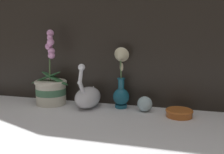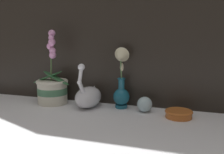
{
  "view_description": "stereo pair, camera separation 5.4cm",
  "coord_description": "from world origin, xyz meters",
  "views": [
    {
      "loc": [
        0.35,
        -1.12,
        0.38
      ],
      "look_at": [
        0.0,
        0.1,
        0.16
      ],
      "focal_mm": 42.0,
      "sensor_mm": 36.0,
      "label": 1
    },
    {
      "loc": [
        0.4,
        -1.1,
        0.38
      ],
      "look_at": [
        0.0,
        0.1,
        0.16
      ],
      "focal_mm": 42.0,
      "sensor_mm": 36.0,
      "label": 2
    }
  ],
  "objects": [
    {
      "name": "ground_plane",
      "position": [
        0.0,
        0.0,
        0.0
      ],
      "size": [
        2.8,
        2.8,
        0.0
      ],
      "primitive_type": "plane",
      "color": "white"
    },
    {
      "name": "orchid_potted_plant",
      "position": [
        -0.34,
        0.11,
        0.09
      ],
      "size": [
        0.23,
        0.17,
        0.39
      ],
      "color": "beige",
      "rests_on": "ground_plane"
    },
    {
      "name": "swan_figurine",
      "position": [
        -0.12,
        0.1,
        0.06
      ],
      "size": [
        0.12,
        0.23,
        0.23
      ],
      "color": "white",
      "rests_on": "ground_plane"
    },
    {
      "name": "blue_vase",
      "position": [
        0.04,
        0.13,
        0.13
      ],
      "size": [
        0.08,
        0.11,
        0.31
      ],
      "color": "#195B75",
      "rests_on": "ground_plane"
    },
    {
      "name": "glass_sphere",
      "position": [
        0.17,
        0.11,
        0.04
      ],
      "size": [
        0.07,
        0.07,
        0.07
      ],
      "color": "silver",
      "rests_on": "ground_plane"
    },
    {
      "name": "amber_dish",
      "position": [
        0.33,
        0.07,
        0.02
      ],
      "size": [
        0.12,
        0.12,
        0.03
      ],
      "color": "#C66628",
      "rests_on": "ground_plane"
    }
  ]
}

